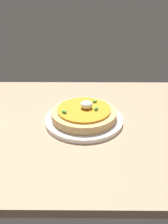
{
  "coord_description": "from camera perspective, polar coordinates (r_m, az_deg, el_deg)",
  "views": [
    {
      "loc": [
        3.88,
        -60.29,
        37.62
      ],
      "look_at": [
        3.49,
        -2.16,
        5.94
      ],
      "focal_mm": 32.21,
      "sensor_mm": 36.0,
      "label": 1
    }
  ],
  "objects": [
    {
      "name": "plate",
      "position": [
        0.68,
        0.0,
        -2.03
      ],
      "size": [
        25.88,
        25.88,
        1.46
      ],
      "primitive_type": "cylinder",
      "color": "white",
      "rests_on": "dining_table"
    },
    {
      "name": "dining_table",
      "position": [
        0.71,
        -2.83,
        -2.5
      ],
      "size": [
        106.39,
        70.86,
        2.48
      ],
      "primitive_type": "cube",
      "color": "tan",
      "rests_on": "ground"
    },
    {
      "name": "pizza",
      "position": [
        0.66,
        0.02,
        -0.25
      ],
      "size": [
        21.53,
        21.53,
        5.93
      ],
      "color": "tan",
      "rests_on": "plate"
    }
  ]
}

